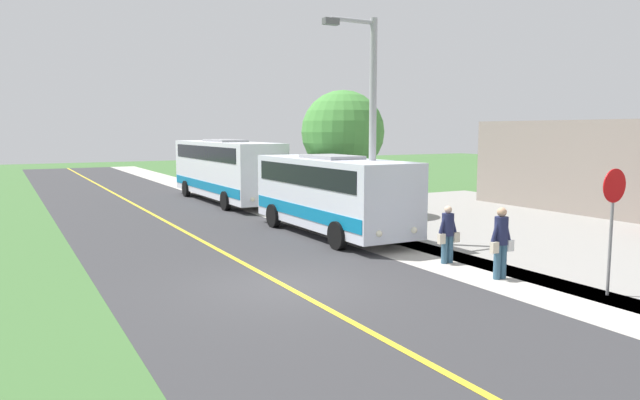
# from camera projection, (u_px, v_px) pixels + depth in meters

# --- Properties ---
(ground_plane) EXTENTS (120.00, 120.00, 0.00)m
(ground_plane) POSITION_uv_depth(u_px,v_px,m) (285.00, 286.00, 14.04)
(ground_plane) COLOR #3D6633
(road_surface) EXTENTS (8.00, 100.00, 0.01)m
(road_surface) POSITION_uv_depth(u_px,v_px,m) (285.00, 286.00, 14.04)
(road_surface) COLOR #333335
(road_surface) RESTS_ON ground
(sidewalk) EXTENTS (2.40, 100.00, 0.01)m
(sidewalk) POSITION_uv_depth(u_px,v_px,m) (452.00, 263.00, 16.52)
(sidewalk) COLOR #B2ADA3
(sidewalk) RESTS_ON ground
(road_centre_line) EXTENTS (0.16, 100.00, 0.00)m
(road_centre_line) POSITION_uv_depth(u_px,v_px,m) (285.00, 286.00, 14.04)
(road_centre_line) COLOR gold
(road_centre_line) RESTS_ON ground
(shuttle_bus_front) EXTENTS (2.59, 7.97, 2.85)m
(shuttle_bus_front) POSITION_uv_depth(u_px,v_px,m) (331.00, 191.00, 20.85)
(shuttle_bus_front) COLOR silver
(shuttle_bus_front) RESTS_ON ground
(transit_bus_rear) EXTENTS (2.60, 10.65, 3.25)m
(transit_bus_rear) POSITION_uv_depth(u_px,v_px,m) (225.00, 168.00, 30.53)
(transit_bus_rear) COLOR white
(transit_bus_rear) RESTS_ON ground
(pedestrian_with_bags) EXTENTS (0.72, 0.34, 1.82)m
(pedestrian_with_bags) POSITION_uv_depth(u_px,v_px,m) (501.00, 240.00, 14.64)
(pedestrian_with_bags) COLOR #335972
(pedestrian_with_bags) RESTS_ON ground
(pedestrian_waiting) EXTENTS (0.72, 0.34, 1.63)m
(pedestrian_waiting) POSITION_uv_depth(u_px,v_px,m) (448.00, 233.00, 16.40)
(pedestrian_waiting) COLOR #335972
(pedestrian_waiting) RESTS_ON ground
(stop_sign) EXTENTS (0.76, 0.07, 2.88)m
(stop_sign) POSITION_uv_depth(u_px,v_px,m) (613.00, 210.00, 13.06)
(stop_sign) COLOR slate
(stop_sign) RESTS_ON ground
(street_light_pole) EXTENTS (1.97, 0.24, 7.32)m
(street_light_pole) POSITION_uv_depth(u_px,v_px,m) (369.00, 120.00, 19.17)
(street_light_pole) COLOR #9E9EA3
(street_light_pole) RESTS_ON ground
(tree_curbside) EXTENTS (3.64, 3.64, 5.46)m
(tree_curbside) POSITION_uv_depth(u_px,v_px,m) (343.00, 132.00, 25.58)
(tree_curbside) COLOR #4C3826
(tree_curbside) RESTS_ON ground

